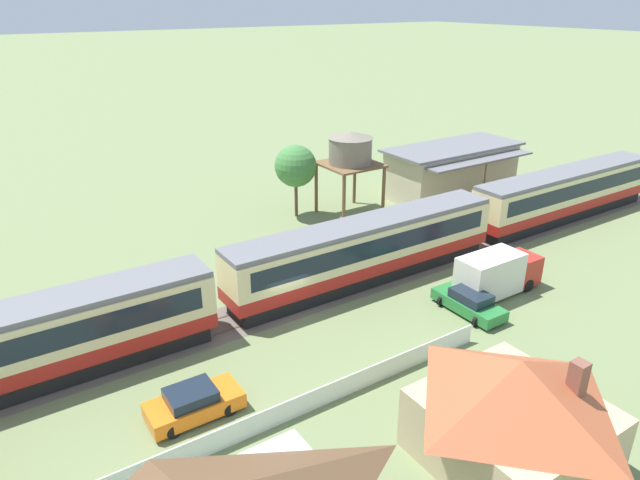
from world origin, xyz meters
name	(u,v)px	position (x,y,z in m)	size (l,w,h in m)	color
ground_plane	(284,313)	(0.00, 0.00, 0.00)	(600.00, 600.00, 0.00)	#707F51
passenger_train	(369,247)	(6.78, 0.81, 2.26)	(60.17, 2.86, 4.08)	#AD1E19
railway_track	(323,293)	(3.28, 0.81, 0.01)	(100.48, 3.60, 0.04)	#665B51
station_building	(452,170)	(23.78, 10.46, 2.27)	(13.09, 6.85, 4.48)	beige
water_tower	(350,150)	(12.80, 11.23, 5.44)	(4.49, 4.49, 6.98)	brown
cottage_terracotta_roof	(514,410)	(1.71, -14.62, 2.42)	(6.57, 6.64, 4.66)	tan
picket_fence_front	(267,420)	(-5.37, -7.95, 0.53)	(24.23, 0.06, 1.05)	white
parked_car_green	(469,302)	(9.01, -5.73, 0.64)	(2.17, 4.43, 1.38)	#287A38
parked_car_orange	(194,403)	(-7.59, -5.39, 0.65)	(4.12, 1.92, 1.37)	orange
delivery_truck_red	(497,274)	(12.04, -5.05, 1.37)	(5.88, 2.05, 2.72)	#B2281E
yard_tree_0	(296,166)	(8.82, 13.21, 4.27)	(3.39, 3.39, 5.99)	brown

